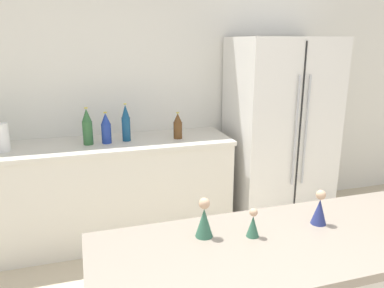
# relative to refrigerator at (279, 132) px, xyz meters

# --- Properties ---
(wall_back) EXTENTS (8.00, 0.06, 2.55)m
(wall_back) POSITION_rel_refrigerator_xyz_m (-1.12, 0.39, 0.40)
(wall_back) COLOR silver
(wall_back) RESTS_ON ground_plane
(back_counter) EXTENTS (2.20, 0.63, 0.88)m
(back_counter) POSITION_rel_refrigerator_xyz_m (-1.65, 0.06, -0.43)
(back_counter) COLOR silver
(back_counter) RESTS_ON ground_plane
(refrigerator) EXTENTS (0.91, 0.71, 1.75)m
(refrigerator) POSITION_rel_refrigerator_xyz_m (0.00, 0.00, 0.00)
(refrigerator) COLOR silver
(refrigerator) RESTS_ON ground_plane
(paper_towel_roll) EXTENTS (0.10, 0.10, 0.22)m
(paper_towel_roll) POSITION_rel_refrigerator_xyz_m (-2.39, 0.02, 0.12)
(paper_towel_roll) COLOR white
(paper_towel_roll) RESTS_ON back_counter
(back_bottle_0) EXTENTS (0.08, 0.08, 0.23)m
(back_bottle_0) POSITION_rel_refrigerator_xyz_m (-1.00, 0.01, 0.12)
(back_bottle_0) COLOR brown
(back_bottle_0) RESTS_ON back_counter
(back_bottle_1) EXTENTS (0.08, 0.08, 0.26)m
(back_bottle_1) POSITION_rel_refrigerator_xyz_m (-1.61, 0.03, 0.14)
(back_bottle_1) COLOR navy
(back_bottle_1) RESTS_ON back_counter
(back_bottle_2) EXTENTS (0.08, 0.08, 0.31)m
(back_bottle_2) POSITION_rel_refrigerator_xyz_m (-1.75, 0.04, 0.16)
(back_bottle_2) COLOR #2D6033
(back_bottle_2) RESTS_ON back_counter
(back_bottle_3) EXTENTS (0.07, 0.07, 0.32)m
(back_bottle_3) POSITION_rel_refrigerator_xyz_m (-1.44, 0.06, 0.16)
(back_bottle_3) COLOR navy
(back_bottle_3) RESTS_ON back_counter
(wise_man_figurine_blue) EXTENTS (0.05, 0.05, 0.12)m
(wise_man_figurine_blue) POSITION_rel_refrigerator_xyz_m (-1.19, -1.86, 0.14)
(wise_man_figurine_blue) COLOR #33664C
(wise_man_figurine_blue) RESTS_ON bar_counter
(wise_man_figurine_crimson) EXTENTS (0.07, 0.07, 0.16)m
(wise_man_figurine_crimson) POSITION_rel_refrigerator_xyz_m (-1.38, -1.81, 0.16)
(wise_man_figurine_crimson) COLOR #33664C
(wise_man_figurine_crimson) RESTS_ON bar_counter
(wise_man_figurine_purple) EXTENTS (0.06, 0.06, 0.15)m
(wise_man_figurine_purple) POSITION_rel_refrigerator_xyz_m (-0.88, -1.85, 0.15)
(wise_man_figurine_purple) COLOR navy
(wise_man_figurine_purple) RESTS_ON bar_counter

